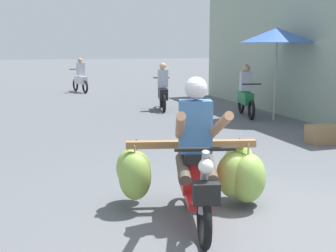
% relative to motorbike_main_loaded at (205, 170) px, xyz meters
% --- Properties ---
extents(ground_plane, '(120.00, 120.00, 0.00)m').
position_rel_motorbike_main_loaded_xyz_m(ground_plane, '(0.25, -0.64, -0.49)').
color(ground_plane, '#56595E').
extents(motorbike_main_loaded, '(1.81, 1.92, 1.58)m').
position_rel_motorbike_main_loaded_xyz_m(motorbike_main_loaded, '(0.00, 0.00, 0.00)').
color(motorbike_main_loaded, black).
rests_on(motorbike_main_loaded, ground).
extents(motorbike_distant_ahead_left, '(0.59, 1.60, 1.40)m').
position_rel_motorbike_main_loaded_xyz_m(motorbike_distant_ahead_left, '(1.90, 8.03, 0.08)').
color(motorbike_distant_ahead_left, black).
rests_on(motorbike_distant_ahead_left, ground).
extents(motorbike_distant_ahead_right, '(0.60, 1.60, 1.40)m').
position_rel_motorbike_main_loaded_xyz_m(motorbike_distant_ahead_right, '(3.70, 6.24, 0.08)').
color(motorbike_distant_ahead_right, black).
rests_on(motorbike_distant_ahead_right, ground).
extents(motorbike_distant_far_ahead, '(0.62, 1.59, 1.40)m').
position_rel_motorbike_main_loaded_xyz_m(motorbike_distant_far_ahead, '(0.16, 13.97, 0.08)').
color(motorbike_distant_far_ahead, black).
rests_on(motorbike_distant_far_ahead, ground).
extents(shopfront_building, '(3.47, 9.35, 3.79)m').
position_rel_motorbike_main_loaded_xyz_m(shopfront_building, '(6.48, 6.94, 1.41)').
color(shopfront_building, gray).
rests_on(shopfront_building, ground).
extents(market_umbrella_near_shop, '(1.85, 1.85, 2.34)m').
position_rel_motorbike_main_loaded_xyz_m(market_umbrella_near_shop, '(4.10, 5.42, 1.66)').
color(market_umbrella_near_shop, '#99999E').
rests_on(market_umbrella_near_shop, ground).
extents(produce_crate, '(0.56, 0.40, 0.36)m').
position_rel_motorbike_main_loaded_xyz_m(produce_crate, '(3.58, 2.70, -0.31)').
color(produce_crate, olive).
rests_on(produce_crate, ground).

